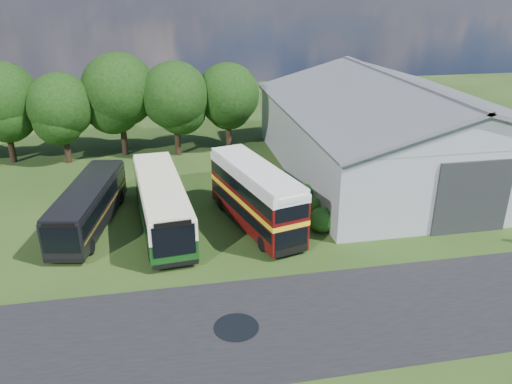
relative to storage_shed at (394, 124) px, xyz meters
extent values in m
plane|color=#1B3210|center=(-15.00, -15.98, -4.17)|extent=(120.00, 120.00, 0.00)
cube|color=black|center=(-12.00, -18.98, -4.17)|extent=(60.00, 8.00, 0.02)
cylinder|color=black|center=(-16.50, -18.98, -4.17)|extent=(2.20, 2.20, 0.01)
cube|color=gray|center=(0.00, 0.02, -1.42)|extent=(18.00, 24.00, 5.50)
cube|color=#2D3033|center=(0.00, -12.06, -1.67)|extent=(5.20, 0.18, 5.00)
cylinder|color=black|center=(-33.00, 8.52, -2.46)|extent=(0.56, 0.56, 3.42)
sphere|color=black|center=(-33.00, 8.52, 1.72)|extent=(6.46, 6.46, 6.46)
cylinder|color=black|center=(-28.00, 7.52, -2.64)|extent=(0.56, 0.56, 3.06)
sphere|color=black|center=(-28.00, 7.52, 1.10)|extent=(5.78, 5.78, 5.78)
cylinder|color=black|center=(-23.00, 8.82, -2.37)|extent=(0.56, 0.56, 3.60)
sphere|color=black|center=(-23.00, 8.82, 2.03)|extent=(6.80, 6.80, 6.80)
cylinder|color=black|center=(-18.00, 7.82, -2.51)|extent=(0.56, 0.56, 3.31)
sphere|color=black|center=(-18.00, 7.82, 1.54)|extent=(6.26, 6.26, 6.26)
cylinder|color=black|center=(-13.00, 8.62, -2.58)|extent=(0.56, 0.56, 3.17)
sphere|color=black|center=(-13.00, 8.62, 1.29)|extent=(5.98, 5.98, 5.98)
sphere|color=#194714|center=(-9.40, -9.98, -4.17)|extent=(1.70, 1.70, 1.70)
sphere|color=#194714|center=(-9.40, -7.98, -4.17)|extent=(1.60, 1.60, 1.60)
sphere|color=#194714|center=(-9.40, -5.98, -4.17)|extent=(1.80, 1.80, 1.80)
cube|color=#0F3711|center=(-19.72, -7.42, -2.34)|extent=(3.98, 12.31, 3.01)
cube|color=#460A0A|center=(-13.56, -8.42, -1.89)|extent=(4.97, 10.24, 3.97)
cube|color=black|center=(-24.51, -6.46, -2.55)|extent=(4.33, 10.95, 2.66)
camera|label=1|loc=(-19.22, -38.32, 11.11)|focal=35.00mm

